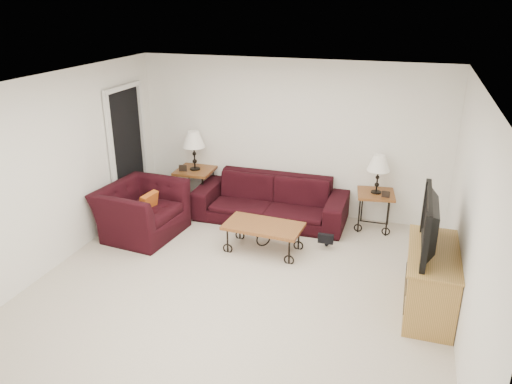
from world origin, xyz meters
The scene contains 20 objects.
ground centered at (0.00, 0.00, 0.00)m, with size 5.00×5.00×0.00m, color #BEB2A2.
wall_back centered at (0.00, 2.50, 1.25)m, with size 5.00×0.02×2.50m, color white.
wall_front centered at (0.00, -2.50, 1.25)m, with size 5.00×0.02×2.50m, color white.
wall_left centered at (-2.50, 0.00, 1.25)m, with size 0.02×5.00×2.50m, color white.
wall_right centered at (2.50, 0.00, 1.25)m, with size 0.02×5.00×2.50m, color white.
ceiling centered at (0.00, 0.00, 2.50)m, with size 5.00×5.00×0.00m, color white.
doorway centered at (-2.47, 1.65, 1.02)m, with size 0.08×0.94×2.04m, color black.
sofa centered at (-0.18, 2.02, 0.35)m, with size 2.40×0.94×0.70m, color black.
side_table_left centered at (-1.56, 2.20, 0.33)m, with size 0.60×0.60×0.66m, color brown.
side_table_right centered at (1.44, 2.20, 0.30)m, with size 0.55×0.55×0.60m, color brown.
lamp_left centered at (-1.56, 2.20, 0.99)m, with size 0.37×0.37×0.66m, color black, non-canonical shape.
lamp_right centered at (1.44, 2.20, 0.89)m, with size 0.34×0.34×0.60m, color black, non-canonical shape.
photo_frame_left centered at (-1.71, 2.05, 0.71)m, with size 0.13×0.02×0.11m, color black.
photo_frame_right centered at (1.59, 2.05, 0.65)m, with size 0.12×0.02×0.10m, color black.
coffee_table centered at (0.02, 0.98, 0.20)m, with size 1.08×0.58×0.40m, color brown.
armchair centered at (-1.88, 0.95, 0.38)m, with size 1.18×1.03×0.77m, color black.
throw_pillow centered at (-1.72, 0.90, 0.52)m, with size 0.35×0.09×0.35m, color #B56417.
tv_stand centered at (2.23, 0.21, 0.37)m, with size 0.52×1.25×0.75m, color #B48143.
television centered at (2.21, 0.21, 1.07)m, with size 1.12×0.15×0.64m, color black.
backpack centered at (0.85, 1.39, 0.22)m, with size 0.33×0.26×0.43m, color black.
Camera 1 is at (1.81, -4.99, 3.36)m, focal length 34.69 mm.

